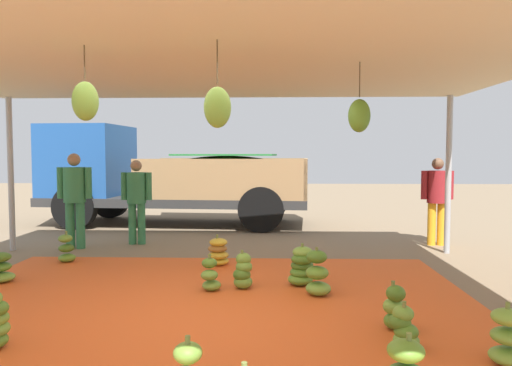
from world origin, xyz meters
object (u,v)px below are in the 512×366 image
banana_bunch_5 (0,268)px  worker_2 (437,194)px  worker_1 (75,193)px  banana_bunch_9 (218,253)px  banana_bunch_14 (243,272)px  banana_bunch_12 (66,249)px  cargo_truck_main (166,176)px  banana_bunch_2 (302,267)px  banana_bunch_3 (317,275)px  banana_bunch_7 (210,276)px  banana_bunch_8 (395,309)px  banana_bunch_10 (404,328)px  banana_bunch_11 (509,339)px  worker_0 (137,195)px

banana_bunch_5 → worker_2: 7.30m
worker_1 → banana_bunch_5: bearing=-91.2°
banana_bunch_9 → banana_bunch_14: bearing=-70.1°
banana_bunch_12 → banana_bunch_5: bearing=-106.8°
cargo_truck_main → banana_bunch_2: bearing=-61.4°
banana_bunch_3 → banana_bunch_7: bearing=174.3°
banana_bunch_2 → banana_bunch_12: (-3.62, 1.21, -0.03)m
banana_bunch_8 → banana_bunch_10: size_ratio=1.14×
worker_1 → banana_bunch_9: bearing=-25.1°
banana_bunch_8 → banana_bunch_10: 0.45m
banana_bunch_8 → banana_bunch_11: banana_bunch_11 is taller
worker_0 → cargo_truck_main: bearing=90.7°
banana_bunch_11 → banana_bunch_14: size_ratio=1.04×
banana_bunch_7 → worker_1: size_ratio=0.27×
banana_bunch_11 → worker_0: (-4.46, 5.13, 0.71)m
banana_bunch_10 → worker_2: worker_2 is taller
banana_bunch_2 → banana_bunch_9: bearing=138.4°
banana_bunch_2 → cargo_truck_main: size_ratio=0.08×
banana_bunch_10 → banana_bunch_14: (-1.52, 1.84, 0.04)m
banana_bunch_2 → banana_bunch_11: 2.79m
banana_bunch_7 → cargo_truck_main: bearing=107.5°
banana_bunch_2 → worker_1: bearing=149.2°
banana_bunch_12 → worker_0: worker_0 is taller
worker_2 → banana_bunch_12: bearing=-165.2°
banana_bunch_9 → banana_bunch_10: (1.98, -3.10, -0.02)m
worker_0 → banana_bunch_8: bearing=-49.5°
banana_bunch_3 → banana_bunch_8: bearing=-60.4°
banana_bunch_10 → worker_2: size_ratio=0.25×
banana_bunch_14 → worker_0: 3.77m
banana_bunch_11 → cargo_truck_main: cargo_truck_main is taller
banana_bunch_8 → banana_bunch_7: bearing=147.2°
banana_bunch_8 → cargo_truck_main: bearing=118.2°
banana_bunch_5 → banana_bunch_9: banana_bunch_9 is taller
banana_bunch_2 → banana_bunch_3: (0.16, -0.45, 0.01)m
banana_bunch_7 → banana_bunch_10: (1.92, -1.71, -0.01)m
banana_bunch_2 → banana_bunch_8: size_ratio=1.15×
banana_bunch_7 → banana_bunch_12: 2.90m
worker_0 → worker_2: 5.63m
banana_bunch_3 → worker_2: worker_2 is taller
banana_bunch_2 → banana_bunch_5: (-3.98, 0.00, -0.05)m
banana_bunch_10 → cargo_truck_main: size_ratio=0.06×
cargo_truck_main → banana_bunch_3: bearing=-62.0°
cargo_truck_main → banana_bunch_12: bearing=-98.6°
banana_bunch_10 → banana_bunch_8: bearing=85.7°
banana_bunch_2 → banana_bunch_12: banana_bunch_2 is taller
banana_bunch_7 → banana_bunch_9: banana_bunch_9 is taller
banana_bunch_9 → worker_0: size_ratio=0.30×
banana_bunch_9 → worker_1: bearing=154.9°
banana_bunch_2 → banana_bunch_7: banana_bunch_2 is taller
banana_bunch_11 → banana_bunch_14: banana_bunch_11 is taller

